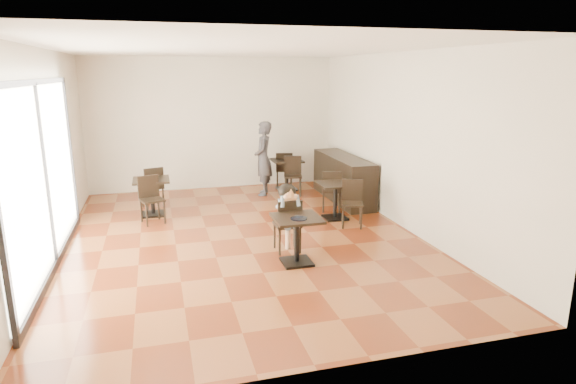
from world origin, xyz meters
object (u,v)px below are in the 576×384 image
object	(u,v)px
child	(287,218)
cafe_table_left	(152,197)
cafe_table_back	(287,175)
chair_mid_b	(352,204)
cafe_table_mid	(335,201)
chair_left_a	(152,187)
chair_left_b	(152,200)
child_table	(297,240)
adult_patron	(263,159)
chair_back_b	(293,176)
chair_back_a	(284,170)
chair_mid_a	(332,190)
child_chair	(287,225)

from	to	relation	value
child	cafe_table_left	size ratio (longest dim) A/B	1.48
cafe_table_back	chair_mid_b	size ratio (longest dim) A/B	0.87
cafe_table_mid	cafe_table_back	bearing A→B (deg)	96.35
chair_left_a	chair_left_b	world-z (taller)	same
child_table	cafe_table_left	bearing A→B (deg)	123.10
chair_mid_b	child	bearing A→B (deg)	-128.40
cafe_table_mid	chair_left_b	world-z (taller)	chair_left_b
child_table	chair_left_b	xyz separation A→B (m)	(-2.10, 2.68, 0.08)
adult_patron	chair_back_b	distance (m)	0.81
child	chair_mid_b	xyz separation A→B (m)	(1.51, 0.91, -0.12)
child	cafe_table_back	world-z (taller)	child
chair_back_a	chair_back_b	size ratio (longest dim) A/B	1.00
cafe_table_left	chair_mid_a	distance (m)	3.68
adult_patron	chair_back_b	world-z (taller)	adult_patron
cafe_table_back	chair_mid_a	size ratio (longest dim) A/B	0.87
cafe_table_left	chair_mid_a	world-z (taller)	chair_mid_a
chair_mid_a	chair_back_b	xyz separation A→B (m)	(-0.42, 1.49, 0.02)
chair_back_b	child	bearing A→B (deg)	-93.06
child	child_chair	bearing A→B (deg)	0.00
adult_patron	chair_left_b	size ratio (longest dim) A/B	1.92
child	adult_patron	size ratio (longest dim) A/B	0.64
child	cafe_table_back	bearing A→B (deg)	74.85
adult_patron	cafe_table_mid	distance (m)	2.52
chair_back_b	chair_back_a	bearing A→B (deg)	104.35
cafe_table_back	chair_mid_b	distance (m)	3.16
cafe_table_left	chair_back_b	world-z (taller)	chair_back_b
chair_back_a	chair_mid_b	bearing A→B (deg)	111.36
child_table	adult_patron	size ratio (longest dim) A/B	0.42
cafe_table_left	chair_mid_a	size ratio (longest dim) A/B	0.86
chair_mid_b	chair_mid_a	bearing A→B (deg)	110.64
chair_back_a	cafe_table_left	bearing A→B (deg)	41.08
cafe_table_left	chair_left_a	world-z (taller)	chair_left_a
adult_patron	chair_left_b	xyz separation A→B (m)	(-2.55, -1.62, -0.41)
chair_left_a	chair_mid_a	bearing A→B (deg)	143.46
child	chair_mid_a	size ratio (longest dim) A/B	1.27
chair_left_b	child_chair	bearing A→B (deg)	-63.21
chair_mid_b	chair_back_a	world-z (taller)	chair_back_a
chair_mid_b	chair_back_a	size ratio (longest dim) A/B	0.96
chair_mid_b	chair_left_b	world-z (taller)	chair_left_b
adult_patron	cafe_table_left	world-z (taller)	adult_patron
child_table	chair_back_a	xyz separation A→B (m)	(1.09, 4.84, 0.09)
cafe_table_left	cafe_table_back	xyz separation A→B (m)	(3.20, 1.37, 0.00)
chair_mid_a	chair_mid_b	xyz separation A→B (m)	(0.00, -1.10, 0.00)
child_table	cafe_table_back	bearing A→B (deg)	76.59
cafe_table_back	child_table	bearing A→B (deg)	-103.41
chair_mid_b	chair_back_b	size ratio (longest dim) A/B	0.96
child_table	chair_back_b	bearing A→B (deg)	74.85
chair_back_b	child_chair	bearing A→B (deg)	-93.06
child	chair_left_a	size ratio (longest dim) A/B	1.23
child_chair	chair_mid_b	world-z (taller)	child_chair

